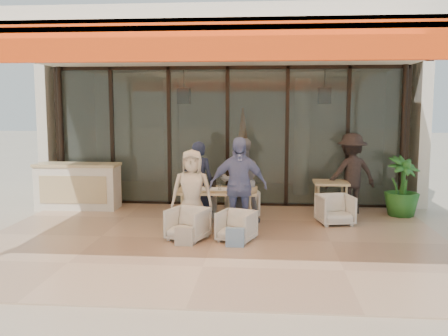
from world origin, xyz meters
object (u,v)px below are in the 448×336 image
Objects in this scene: side_chair at (335,208)px; diner_navy at (199,182)px; chair_far_right at (242,201)px; chair_near_right at (236,225)px; diner_cream at (192,192)px; diner_periwinkle at (238,186)px; host_counter at (78,186)px; potted_palm at (402,187)px; dining_table at (217,192)px; chair_far_left at (202,201)px; chair_near_left at (188,223)px; side_table at (331,186)px; diner_grey at (241,181)px; standing_woman at (351,174)px.

diner_navy is at bearing 166.96° from side_chair.
chair_far_right reaches higher than chair_near_right.
diner_periwinkle is at bearing -3.13° from diner_cream.
chair_far_right is 0.41× the size of diner_navy.
potted_palm is at bearing -1.18° from host_counter.
side_chair is 0.52× the size of potted_palm.
dining_table is 2.26× the size of chair_far_right.
diner_periwinkle is (0.84, -1.40, 0.57)m from chair_far_left.
side_table is at bearing 58.23° from chair_near_left.
chair_near_left is at bearing 85.87° from chair_far_left.
diner_navy is at bearing -164.90° from side_table.
diner_grey is at bearing 166.71° from side_chair.
chair_near_right is at bearing 73.54° from diner_grey.
chair_far_left is at bearing -47.22° from diner_grey.
host_counter is 2.92× the size of chair_far_left.
diner_periwinkle is 2.12m from side_chair.
chair_near_left is 0.85× the size of side_table.
chair_far_right is 1.12× the size of chair_near_right.
diner_grey is (0.84, -0.50, 0.53)m from chair_far_left.
diner_cream is (-0.84, -1.40, 0.44)m from chair_far_right.
diner_navy reaches higher than chair_far_left.
diner_navy reaches higher than dining_table.
diner_navy reaches higher than host_counter.
chair_near_left is 0.41× the size of diner_cream.
diner_navy is 3.31m from standing_woman.
chair_near_right is at bearing 127.93° from diner_navy.
dining_table is at bearing -23.17° from host_counter.
standing_woman is at bearing 28.10° from dining_table.
diner_periwinkle is 3.74m from potted_palm.
host_counter is 5.63m from side_chair.
diner_grey reaches higher than side_chair.
host_counter is 3.72m from chair_far_right.
diner_navy is at bearing -18.49° from host_counter.
dining_table is at bearing 44.86° from diner_cream.
chair_far_right is at bearing -7.00° from host_counter.
side_table is (1.84, 1.62, -0.25)m from diner_periwinkle.
side_chair is (1.84, 1.37, 0.03)m from chair_near_right.
chair_far_left reaches higher than chair_near_right.
chair_far_right is at bearing 65.58° from dining_table.
chair_far_right is 0.52× the size of potted_palm.
standing_woman is (3.15, 2.42, 0.55)m from chair_near_left.
standing_woman is at bearing -174.80° from chair_far_left.
diner_cream is at bearing -174.45° from side_chair.
side_chair is (1.84, -0.53, -0.00)m from chair_far_right.
potted_palm is (4.16, 1.71, -0.13)m from diner_cream.
side_table is at bearing 14.85° from standing_woman.
chair_far_right reaches higher than chair_near_left.
dining_table is 0.89× the size of diner_grey.
side_table is at bearing -175.02° from diner_grey.
potted_palm is (4.16, 0.31, 0.32)m from chair_far_left.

